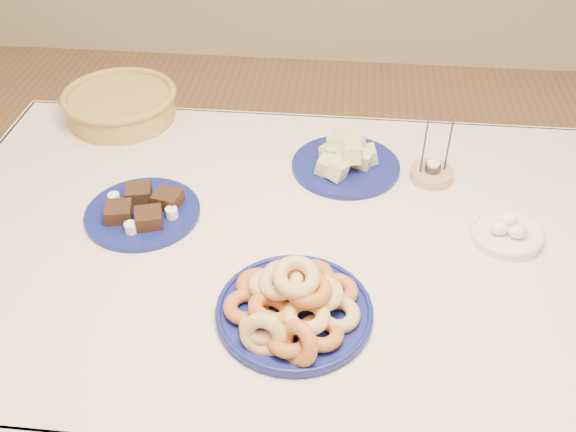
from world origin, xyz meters
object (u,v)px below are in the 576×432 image
at_px(donut_platter, 293,306).
at_px(brownie_plate, 143,210).
at_px(dining_table, 290,269).
at_px(egg_bowl, 506,233).
at_px(melon_plate, 346,160).
at_px(candle_holder, 432,173).
at_px(wicker_basket, 120,104).

height_order(donut_platter, brownie_plate, donut_platter).
relative_size(dining_table, egg_bowl, 10.25).
bearing_deg(donut_platter, brownie_plate, 143.53).
xyz_separation_m(dining_table, melon_plate, (0.12, 0.28, 0.14)).
height_order(donut_platter, melon_plate, donut_platter).
xyz_separation_m(melon_plate, candle_holder, (0.22, -0.02, -0.01)).
xyz_separation_m(melon_plate, wicker_basket, (-0.66, 0.20, 0.02)).
height_order(dining_table, candle_holder, candle_holder).
distance_m(melon_plate, egg_bowl, 0.45).
relative_size(dining_table, brownie_plate, 5.94).
height_order(dining_table, donut_platter, donut_platter).
xyz_separation_m(brownie_plate, candle_holder, (0.70, 0.22, 0.00)).
distance_m(donut_platter, brownie_plate, 0.48).
bearing_deg(egg_bowl, brownie_plate, -179.96).
bearing_deg(egg_bowl, candle_holder, 124.54).
relative_size(donut_platter, wicker_basket, 1.20).
bearing_deg(melon_plate, candle_holder, -5.25).
bearing_deg(candle_holder, egg_bowl, -55.46).
relative_size(wicker_basket, candle_holder, 1.80).
bearing_deg(egg_bowl, donut_platter, -148.03).
relative_size(brownie_plate, egg_bowl, 1.73).
bearing_deg(brownie_plate, wicker_basket, 113.00).
relative_size(brownie_plate, candle_holder, 1.54).
height_order(melon_plate, wicker_basket, melon_plate).
bearing_deg(donut_platter, dining_table, 97.13).
distance_m(dining_table, melon_plate, 0.33).
height_order(dining_table, melon_plate, melon_plate).
height_order(wicker_basket, candle_holder, candle_holder).
bearing_deg(dining_table, egg_bowl, 4.58).
bearing_deg(candle_holder, brownie_plate, -162.32).
xyz_separation_m(candle_holder, egg_bowl, (0.15, -0.22, -0.00)).
height_order(donut_platter, candle_holder, candle_holder).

